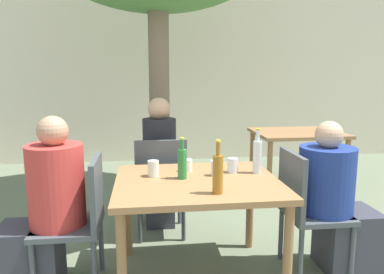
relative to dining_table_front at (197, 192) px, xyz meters
The scene contains 16 objects.
cafe_building_wall 3.82m from the dining_table_front, 90.00° to the left, with size 10.00×0.08×2.80m.
dining_table_front is the anchor object (origin of this frame).
dining_table_back 2.47m from the dining_table_front, 51.47° to the left, with size 1.07×0.84×0.73m.
patio_chair_0 0.81m from the dining_table_front, behind, with size 0.44×0.44×0.91m.
patio_chair_1 0.81m from the dining_table_front, ahead, with size 0.44×0.44×0.91m.
patio_chair_2 0.76m from the dining_table_front, 107.52° to the left, with size 0.44×0.44×0.91m.
person_seated_0 1.04m from the dining_table_front, behind, with size 0.58×0.37×1.20m.
person_seated_1 1.04m from the dining_table_front, ahead, with size 0.60×0.40×1.13m.
person_seated_2 0.98m from the dining_table_front, 103.35° to the left, with size 0.30×0.55×1.25m.
water_bottle_0 0.53m from the dining_table_front, 15.27° to the left, with size 0.07×0.07×0.33m.
amber_bottle_1 0.38m from the dining_table_front, 74.62° to the right, with size 0.07×0.07×0.34m.
green_bottle_2 0.23m from the dining_table_front, 154.72° to the left, with size 0.06×0.06×0.29m.
drinking_glass_0 0.36m from the dining_table_front, 29.80° to the left, with size 0.08×0.08×0.11m.
drinking_glass_1 0.36m from the dining_table_front, 156.36° to the left, with size 0.08×0.08×0.11m.
drinking_glass_2 0.28m from the dining_table_front, 100.68° to the left, with size 0.08×0.08×0.09m.
drinking_glass_3 0.22m from the dining_table_front, 33.46° to the left, with size 0.07×0.07×0.11m.
Camera 1 is at (-0.35, -2.47, 1.48)m, focal length 35.00 mm.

